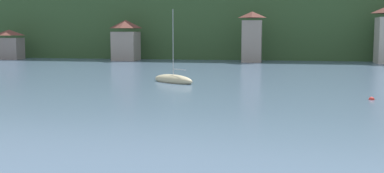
# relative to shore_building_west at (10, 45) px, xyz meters

# --- Properties ---
(wooded_hillside) EXTENTS (352.00, 65.23, 50.05)m
(wooded_hillside) POSITION_rel_shore_building_west_xyz_m (73.99, 44.37, 4.30)
(wooded_hillside) COLOR #38562D
(wooded_hillside) RESTS_ON ground_plane
(shore_building_west) EXTENTS (5.65, 3.80, 6.57)m
(shore_building_west) POSITION_rel_shore_building_west_xyz_m (0.00, 0.00, 0.00)
(shore_building_west) COLOR gray
(shore_building_west) RESTS_ON ground_plane
(shore_building_westcentral) EXTENTS (5.25, 5.51, 8.60)m
(shore_building_westcentral) POSITION_rel_shore_building_west_xyz_m (26.81, 0.81, 0.99)
(shore_building_westcentral) COLOR gray
(shore_building_westcentral) RESTS_ON ground_plane
(shore_building_central) EXTENTS (4.09, 3.76, 10.14)m
(shore_building_central) POSITION_rel_shore_building_west_xyz_m (53.61, -0.02, 1.75)
(shore_building_central) COLOR gray
(shore_building_central) RESTS_ON ground_plane
(sailboat_far_6) EXTENTS (6.34, 5.38, 9.05)m
(sailboat_far_6) POSITION_rel_shore_building_west_xyz_m (46.53, -40.80, -2.87)
(sailboat_far_6) COLOR #CCBC8E
(sailboat_far_6) RESTS_ON ground_plane
(mooring_buoy_mid) EXTENTS (0.52, 0.52, 0.52)m
(mooring_buoy_mid) POSITION_rel_shore_building_west_xyz_m (67.10, -51.65, -3.19)
(mooring_buoy_mid) COLOR red
(mooring_buoy_mid) RESTS_ON ground_plane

